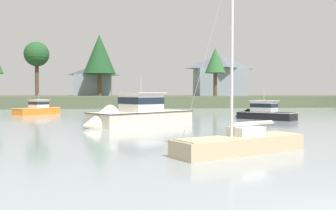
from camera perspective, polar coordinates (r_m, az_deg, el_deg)
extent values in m
cube|color=#4C563D|center=(87.40, -3.92, 0.81)|extent=(175.03, 51.17, 2.09)
cube|color=beige|center=(30.32, -4.12, -2.61)|extent=(9.01, 7.84, 1.69)
cone|color=beige|center=(27.73, -11.10, -3.05)|extent=(3.73, 3.84, 2.96)
cube|color=black|center=(30.27, -4.12, -1.07)|extent=(9.23, 8.05, 0.05)
cube|color=silver|center=(30.19, -4.25, 0.42)|extent=(3.76, 3.74, 1.52)
cube|color=#19232D|center=(30.18, -4.25, 0.71)|extent=(3.84, 3.81, 0.55)
cube|color=beige|center=(30.18, -4.25, 1.91)|extent=(4.28, 4.27, 0.06)
cylinder|color=silver|center=(30.19, -4.25, 3.09)|extent=(0.03, 0.03, 1.18)
cube|color=orange|center=(48.03, -19.89, -1.16)|extent=(5.18, 5.57, 1.26)
cone|color=orange|center=(49.75, -17.34, -1.03)|extent=(2.43, 2.40, 1.88)
cube|color=silver|center=(48.00, -19.90, -0.44)|extent=(5.32, 5.71, 0.05)
cube|color=silver|center=(48.17, -19.62, 0.17)|extent=(2.43, 2.45, 0.96)
cube|color=#19232D|center=(48.16, -19.62, 0.29)|extent=(2.48, 2.50, 0.34)
cube|color=beige|center=(48.15, -19.62, 0.78)|extent=(2.78, 2.79, 0.06)
cylinder|color=silver|center=(48.15, -19.63, 1.25)|extent=(0.03, 0.03, 0.73)
cube|color=black|center=(37.46, 15.15, -1.94)|extent=(5.10, 5.56, 1.15)
cone|color=black|center=(38.84, 11.44, -1.78)|extent=(2.33, 2.32, 1.72)
cube|color=silver|center=(37.43, 15.16, -1.11)|extent=(5.23, 5.70, 0.05)
cube|color=silver|center=(37.52, 14.82, -0.22)|extent=(2.60, 2.69, 1.09)
cube|color=#19232D|center=(37.52, 14.82, -0.05)|extent=(2.65, 2.74, 0.39)
cube|color=beige|center=(37.51, 14.83, 0.65)|extent=(2.96, 3.05, 0.06)
cylinder|color=silver|center=(37.50, 14.84, 1.51)|extent=(0.03, 0.03, 1.06)
cube|color=tan|center=(16.19, 11.28, -7.02)|extent=(6.52, 4.16, 1.19)
cube|color=#CCB78E|center=(16.11, 11.29, -4.85)|extent=(6.09, 3.83, 0.04)
cube|color=silver|center=(16.30, 12.12, -4.02)|extent=(1.72, 1.53, 0.39)
cylinder|color=silver|center=(15.77, 10.01, 8.83)|extent=(0.13, 0.13, 7.55)
cylinder|color=silver|center=(16.60, 13.24, -2.91)|extent=(2.38, 1.17, 0.10)
cylinder|color=silver|center=(16.59, 13.24, -2.74)|extent=(2.16, 1.10, 0.14)
cylinder|color=#999999|center=(14.93, 6.30, 9.15)|extent=(2.36, 1.10, 7.50)
sphere|color=red|center=(57.33, -8.65, -0.70)|extent=(0.52, 0.52, 0.52)
torus|color=#333338|center=(57.31, -8.66, -0.40)|extent=(0.12, 0.12, 0.02)
cylinder|color=brown|center=(84.37, -19.88, 4.05)|extent=(0.82, 0.82, 7.88)
sphere|color=#235128|center=(84.74, -19.92, 7.53)|extent=(5.35, 5.35, 5.35)
cylinder|color=brown|center=(71.14, 7.42, 4.31)|extent=(0.72, 0.72, 7.22)
cone|color=#2D602D|center=(71.36, 7.43, 6.98)|extent=(4.04, 4.04, 4.94)
cylinder|color=brown|center=(79.86, -10.69, 4.26)|extent=(0.84, 0.84, 7.87)
cone|color=#1E4723|center=(80.23, -10.71, 7.84)|extent=(6.91, 6.91, 8.45)
cube|color=gray|center=(86.78, -11.54, 3.04)|extent=(8.08, 9.28, 4.80)
pyramid|color=#47474C|center=(86.93, -11.56, 5.35)|extent=(8.73, 10.02, 2.20)
cube|color=gray|center=(81.42, 8.15, 3.56)|extent=(10.65, 7.42, 5.98)
pyramid|color=#565B66|center=(81.69, 8.16, 6.73)|extent=(11.50, 8.02, 3.06)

